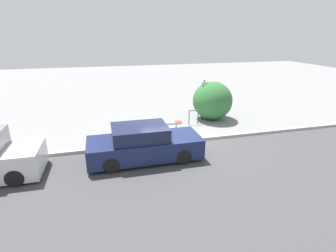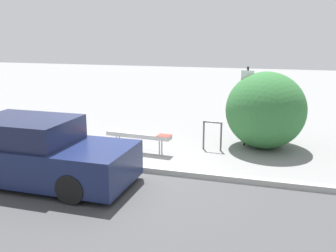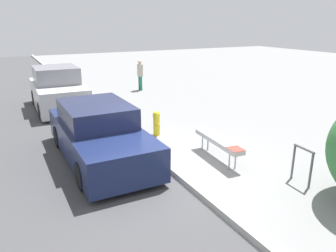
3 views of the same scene
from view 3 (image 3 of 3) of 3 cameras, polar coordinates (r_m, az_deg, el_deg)
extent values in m
plane|color=gray|center=(7.79, 0.51, -7.77)|extent=(60.00, 60.00, 0.00)
cube|color=#A8A8A3|center=(7.76, 0.51, -7.34)|extent=(60.00, 0.20, 0.13)
cylinder|color=#99999E|center=(8.89, 6.01, -2.99)|extent=(0.04, 0.04, 0.44)
cylinder|color=#99999E|center=(7.87, 10.62, -6.04)|extent=(0.04, 0.04, 0.44)
cylinder|color=#99999E|center=(8.97, 6.98, -2.83)|extent=(0.04, 0.04, 0.44)
cylinder|color=#99999E|center=(7.96, 11.66, -5.82)|extent=(0.04, 0.04, 0.44)
cube|color=#B2B2AD|center=(8.32, 8.76, -2.57)|extent=(1.88, 0.45, 0.11)
cube|color=red|center=(7.72, 11.70, -3.90)|extent=(0.38, 0.33, 0.01)
cylinder|color=#515156|center=(7.77, 20.97, -5.84)|extent=(0.05, 0.05, 0.80)
cylinder|color=#515156|center=(7.46, 23.62, -7.17)|extent=(0.05, 0.05, 0.80)
cylinder|color=#515156|center=(7.47, 22.62, -3.68)|extent=(0.55, 0.09, 0.05)
cylinder|color=gold|center=(10.04, -2.01, 0.05)|extent=(0.20, 0.20, 0.60)
sphere|color=gold|center=(9.94, -2.03, 2.00)|extent=(0.22, 0.22, 0.22)
cylinder|color=gold|center=(10.14, -2.35, 0.58)|extent=(0.08, 0.07, 0.07)
cylinder|color=gold|center=(9.90, -1.66, 0.16)|extent=(0.08, 0.07, 0.07)
cylinder|color=#267259|center=(16.73, -4.75, 7.42)|extent=(0.14, 0.14, 0.72)
cylinder|color=#267259|center=(16.87, -4.93, 7.50)|extent=(0.14, 0.14, 0.72)
cube|color=#B7AD99|center=(16.70, -4.90, 9.68)|extent=(0.35, 0.20, 0.60)
sphere|color=beige|center=(16.65, -4.94, 11.05)|extent=(0.20, 0.20, 0.20)
cylinder|color=black|center=(7.55, -2.99, -6.14)|extent=(0.60, 0.18, 0.60)
cylinder|color=black|center=(7.11, -14.78, -8.34)|extent=(0.60, 0.18, 0.60)
cylinder|color=black|center=(9.94, -9.57, -0.38)|extent=(0.60, 0.18, 0.60)
cylinder|color=black|center=(9.61, -18.54, -1.72)|extent=(0.60, 0.18, 0.60)
cube|color=#19234C|center=(8.42, -11.82, -2.35)|extent=(4.41, 1.72, 0.77)
cube|color=#1A203E|center=(8.40, -12.42, 2.10)|extent=(2.12, 1.55, 0.54)
cylinder|color=black|center=(12.80, -13.99, 3.43)|extent=(0.60, 0.19, 0.60)
cylinder|color=black|center=(12.57, -21.23, 2.48)|extent=(0.60, 0.19, 0.60)
cylinder|color=black|center=(15.08, -16.05, 5.40)|extent=(0.60, 0.19, 0.60)
cylinder|color=black|center=(14.88, -22.22, 4.61)|extent=(0.60, 0.19, 0.60)
cube|color=silver|center=(13.75, -18.52, 5.12)|extent=(3.87, 1.83, 0.94)
cube|color=gray|center=(13.76, -18.93, 8.39)|extent=(1.87, 1.62, 0.66)
camera|label=1|loc=(11.84, -69.19, 13.81)|focal=28.00mm
camera|label=2|loc=(5.24, -87.37, -1.67)|focal=40.00mm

